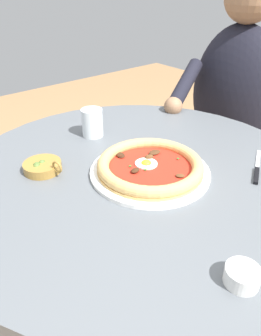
{
  "coord_description": "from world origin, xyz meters",
  "views": [
    {
      "loc": [
        0.48,
        0.55,
        1.17
      ],
      "look_at": [
        0.01,
        -0.01,
        0.72
      ],
      "focal_mm": 34.33,
      "sensor_mm": 36.0,
      "label": 1
    }
  ],
  "objects_px": {
    "ramekin_capers": "(242,275)",
    "diner_person": "(226,134)",
    "pizza_on_plate": "(150,167)",
    "olive_pan": "(43,166)",
    "water_glass": "(92,124)",
    "cafe_chair_diner": "(238,121)",
    "steak_knife": "(257,171)",
    "dining_table": "(137,212)"
  },
  "relations": [
    {
      "from": "ramekin_capers",
      "to": "olive_pan",
      "type": "relative_size",
      "value": 0.49
    },
    {
      "from": "water_glass",
      "to": "olive_pan",
      "type": "height_order",
      "value": "water_glass"
    },
    {
      "from": "dining_table",
      "to": "pizza_on_plate",
      "type": "distance_m",
      "value": 0.17
    },
    {
      "from": "water_glass",
      "to": "steak_knife",
      "type": "height_order",
      "value": "water_glass"
    },
    {
      "from": "water_glass",
      "to": "ramekin_capers",
      "type": "bearing_deg",
      "value": 78.21
    },
    {
      "from": "olive_pan",
      "to": "diner_person",
      "type": "distance_m",
      "value": 0.93
    },
    {
      "from": "diner_person",
      "to": "cafe_chair_diner",
      "type": "bearing_deg",
      "value": -165.57
    },
    {
      "from": "pizza_on_plate",
      "to": "ramekin_capers",
      "type": "distance_m",
      "value": 0.38
    },
    {
      "from": "ramekin_capers",
      "to": "cafe_chair_diner",
      "type": "xyz_separation_m",
      "value": [
        -0.95,
        -0.62,
        -0.19
      ]
    },
    {
      "from": "pizza_on_plate",
      "to": "steak_knife",
      "type": "relative_size",
      "value": 1.84
    },
    {
      "from": "pizza_on_plate",
      "to": "ramekin_capers",
      "type": "bearing_deg",
      "value": 71.52
    },
    {
      "from": "ramekin_capers",
      "to": "olive_pan",
      "type": "height_order",
      "value": "olive_pan"
    },
    {
      "from": "water_glass",
      "to": "pizza_on_plate",
      "type": "bearing_deg",
      "value": 86.98
    },
    {
      "from": "pizza_on_plate",
      "to": "diner_person",
      "type": "xyz_separation_m",
      "value": [
        -0.7,
        -0.23,
        -0.2
      ]
    },
    {
      "from": "diner_person",
      "to": "pizza_on_plate",
      "type": "bearing_deg",
      "value": 17.9
    },
    {
      "from": "steak_knife",
      "to": "cafe_chair_diner",
      "type": "height_order",
      "value": "cafe_chair_diner"
    },
    {
      "from": "diner_person",
      "to": "water_glass",
      "type": "bearing_deg",
      "value": -5.11
    },
    {
      "from": "water_glass",
      "to": "cafe_chair_diner",
      "type": "height_order",
      "value": "cafe_chair_diner"
    },
    {
      "from": "water_glass",
      "to": "ramekin_capers",
      "type": "distance_m",
      "value": 0.66
    },
    {
      "from": "olive_pan",
      "to": "diner_person",
      "type": "relative_size",
      "value": 0.1
    },
    {
      "from": "dining_table",
      "to": "diner_person",
      "type": "bearing_deg",
      "value": -164.79
    },
    {
      "from": "olive_pan",
      "to": "diner_person",
      "type": "xyz_separation_m",
      "value": [
        -0.91,
        -0.03,
        -0.2
      ]
    },
    {
      "from": "pizza_on_plate",
      "to": "cafe_chair_diner",
      "type": "relative_size",
      "value": 0.35
    },
    {
      "from": "steak_knife",
      "to": "water_glass",
      "type": "bearing_deg",
      "value": -65.89
    },
    {
      "from": "pizza_on_plate",
      "to": "diner_person",
      "type": "height_order",
      "value": "diner_person"
    },
    {
      "from": "ramekin_capers",
      "to": "water_glass",
      "type": "bearing_deg",
      "value": -101.79
    },
    {
      "from": "dining_table",
      "to": "water_glass",
      "type": "xyz_separation_m",
      "value": [
        -0.03,
        -0.25,
        0.18
      ]
    },
    {
      "from": "dining_table",
      "to": "cafe_chair_diner",
      "type": "height_order",
      "value": "cafe_chair_diner"
    },
    {
      "from": "water_glass",
      "to": "steak_knife",
      "type": "xyz_separation_m",
      "value": [
        -0.21,
        0.46,
        -0.03
      ]
    },
    {
      "from": "water_glass",
      "to": "diner_person",
      "type": "relative_size",
      "value": 0.07
    },
    {
      "from": "ramekin_capers",
      "to": "pizza_on_plate",
      "type": "bearing_deg",
      "value": -108.48
    },
    {
      "from": "steak_knife",
      "to": "cafe_chair_diner",
      "type": "distance_m",
      "value": 0.77
    },
    {
      "from": "pizza_on_plate",
      "to": "steak_knife",
      "type": "distance_m",
      "value": 0.29
    },
    {
      "from": "pizza_on_plate",
      "to": "diner_person",
      "type": "distance_m",
      "value": 0.76
    },
    {
      "from": "pizza_on_plate",
      "to": "cafe_chair_diner",
      "type": "xyz_separation_m",
      "value": [
        -0.84,
        -0.26,
        -0.19
      ]
    },
    {
      "from": "water_glass",
      "to": "olive_pan",
      "type": "bearing_deg",
      "value": 22.82
    },
    {
      "from": "ramekin_capers",
      "to": "diner_person",
      "type": "height_order",
      "value": "diner_person"
    },
    {
      "from": "dining_table",
      "to": "steak_knife",
      "type": "bearing_deg",
      "value": 138.51
    },
    {
      "from": "diner_person",
      "to": "cafe_chair_diner",
      "type": "height_order",
      "value": "diner_person"
    },
    {
      "from": "pizza_on_plate",
      "to": "olive_pan",
      "type": "relative_size",
      "value": 2.53
    },
    {
      "from": "pizza_on_plate",
      "to": "olive_pan",
      "type": "distance_m",
      "value": 0.28
    },
    {
      "from": "ramekin_capers",
      "to": "diner_person",
      "type": "bearing_deg",
      "value": -144.54
    }
  ]
}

